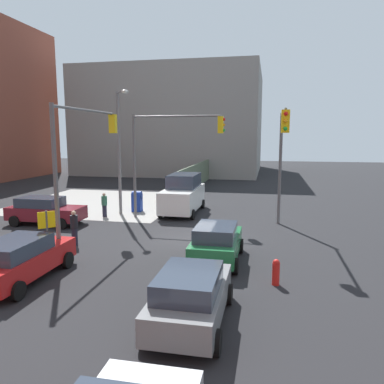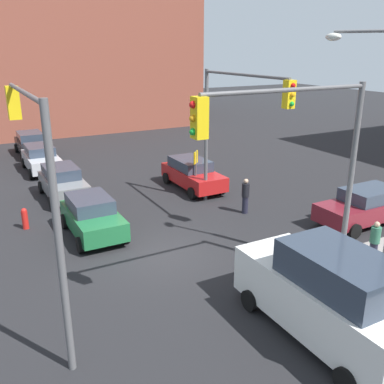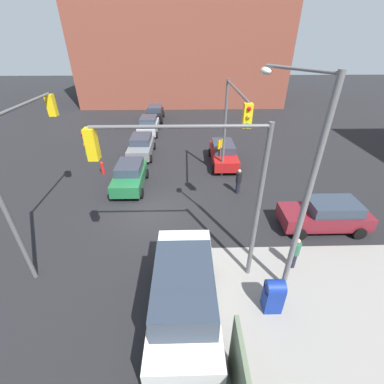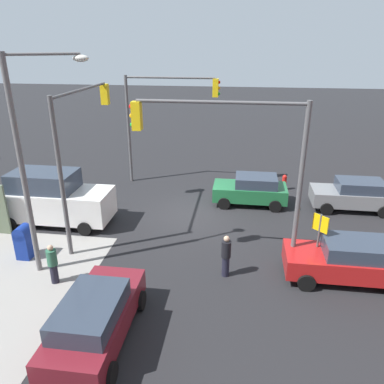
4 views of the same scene
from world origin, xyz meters
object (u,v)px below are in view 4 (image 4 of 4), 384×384
Objects in this scene: traffic_signal_ne_corner at (81,133)px; van_white_delivery at (53,198)px; pedestrian_waiting at (226,255)px; traffic_signal_se_corner at (163,108)px; mailbox_blue at (24,241)px; pedestrian_crossing at (53,264)px; coupe_green at (251,189)px; sedan_red at (350,260)px; fire_hydrant at (284,182)px; sedan_gray at (354,194)px; traffic_signal_nw_corner at (234,152)px; street_lamp_corner at (31,152)px; hatchback_maroon at (95,318)px.

van_white_delivery is (2.00, -0.46, -3.37)m from traffic_signal_ne_corner.
van_white_delivery is at bearing -13.00° from traffic_signal_ne_corner.
traffic_signal_ne_corner is at bearing -65.52° from pedestrian_waiting.
pedestrian_waiting is at bearing 114.21° from traffic_signal_se_corner.
traffic_signal_ne_corner is 1.20× the size of van_white_delivery.
mailbox_blue is 0.91× the size of pedestrian_crossing.
sedan_red is at bearing 117.94° from coupe_green.
pedestrian_waiting is (3.00, 9.40, 0.39)m from fire_hydrant.
fire_hydrant is 0.17× the size of van_white_delivery.
pedestrian_waiting reaches higher than pedestrian_crossing.
traffic_signal_se_corner is 7.09m from traffic_signal_ne_corner.
coupe_green reaches higher than mailbox_blue.
van_white_delivery is at bearing -84.58° from mailbox_blue.
van_white_delivery reaches higher than mailbox_blue.
traffic_signal_se_corner is 3.84× the size of pedestrian_waiting.
pedestrian_crossing is at bearing 33.58° from sedan_gray.
fire_hydrant is at bearing -35.50° from sedan_gray.
sedan_red is at bearing 74.73° from sedan_gray.
traffic_signal_nw_corner is 6.98m from traffic_signal_ne_corner.
coupe_green is (2.00, 2.40, 0.36)m from fire_hydrant.
street_lamp_corner reaches higher than pedestrian_waiting.
traffic_signal_nw_corner is 10.05m from traffic_signal_se_corner.
traffic_signal_ne_corner is 3.36m from street_lamp_corner.
coupe_green is 7.08m from pedestrian_waiting.
coupe_green is 10.17m from van_white_delivery.
hatchback_maroon is 14.73m from sedan_gray.
traffic_signal_se_corner is 11.79m from pedestrian_crossing.
van_white_delivery is at bearing 20.77° from coupe_green.
street_lamp_corner is 11.49m from coupe_green.
traffic_signal_ne_corner is 1.66× the size of coupe_green.
sedan_gray is at bearing -134.57° from traffic_signal_nw_corner.
pedestrian_waiting is at bearing 155.68° from traffic_signal_ne_corner.
mailbox_blue is 0.26× the size of van_white_delivery.
pedestrian_crossing is at bearing 94.05° from traffic_signal_ne_corner.
sedan_red is 1.02× the size of hatchback_maroon.
coupe_green is 7.51m from sedan_red.
traffic_signal_se_corner is at bearing -86.69° from hatchback_maroon.
coupe_green reaches higher than fire_hydrant.
traffic_signal_se_corner is at bearing -2.33° from fire_hydrant.
sedan_gray is 0.77× the size of van_white_delivery.
van_white_delivery is (9.50, 3.60, 0.44)m from coupe_green.
fire_hydrant is at bearing 30.87° from pedestrian_crossing.
mailbox_blue is 14.50m from fire_hydrant.
sedan_gray is (-1.82, -6.65, -0.00)m from sedan_red.
hatchback_maroon is at bearing 133.64° from street_lamp_corner.
mailbox_blue is 6.16m from hatchback_maroon.
street_lamp_corner is 5.10× the size of pedestrian_crossing.
traffic_signal_se_corner is 11.66m from sedan_gray.
street_lamp_corner is 6.16m from hatchback_maroon.
sedan_gray is 2.45× the size of pedestrian_waiting.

